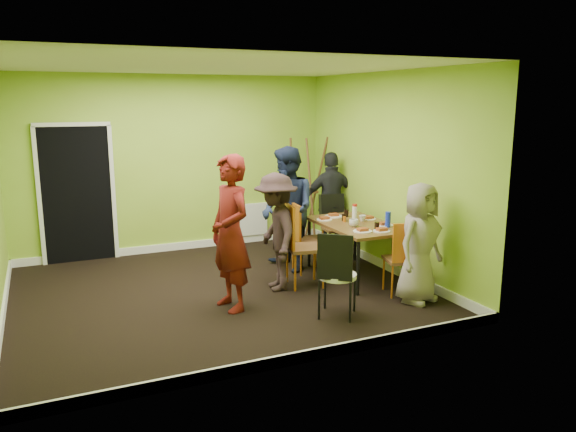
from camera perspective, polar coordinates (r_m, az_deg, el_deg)
name	(u,v)px	position (r m, az deg, el deg)	size (l,w,h in m)	color
ground	(219,291)	(7.31, -6.99, -7.61)	(5.00, 5.00, 0.00)	black
room_walls	(215,216)	(7.08, -7.47, 0.04)	(5.04, 4.54, 2.82)	#8BB12D
dining_table	(357,227)	(7.75, 7.04, -1.15)	(0.90, 1.50, 0.75)	black
chair_left_far	(303,234)	(7.91, 1.54, -1.82)	(0.45, 0.45, 0.99)	#C56412
chair_left_near	(298,241)	(7.30, 1.07, -2.51)	(0.52, 0.51, 1.10)	#C56412
chair_back_end	(333,212)	(8.93, 4.55, 0.44)	(0.44, 0.50, 0.94)	#C56412
chair_front_end	(404,254)	(7.11, 11.68, -3.83)	(0.48, 0.48, 0.95)	#C56412
chair_bentwood	(337,271)	(6.27, 4.96, -5.58)	(0.54, 0.54, 0.99)	black
easel	(306,190)	(9.59, 1.86, 2.63)	(0.72, 0.68, 1.81)	brown
plate_near_left	(324,220)	(7.91, 3.72, -0.36)	(0.22, 0.22, 0.01)	white
plate_near_right	(363,231)	(7.26, 7.59, -1.54)	(0.24, 0.24, 0.01)	white
plate_far_back	(334,216)	(8.14, 4.65, -0.03)	(0.26, 0.26, 0.01)	white
plate_far_front	(382,231)	(7.31, 9.49, -1.52)	(0.22, 0.22, 0.01)	white
plate_wall_back	(368,219)	(8.02, 8.17, -0.29)	(0.21, 0.21, 0.01)	white
plate_wall_front	(384,225)	(7.65, 9.70, -0.92)	(0.25, 0.25, 0.01)	white
thermos	(355,215)	(7.67, 6.78, 0.09)	(0.07, 0.07, 0.25)	white
blue_bottle	(388,219)	(7.56, 10.12, -0.35)	(0.07, 0.07, 0.21)	#1A30C3
orange_bottle	(344,219)	(7.81, 5.74, -0.32)	(0.04, 0.04, 0.08)	#C56412
glass_mid	(344,217)	(7.88, 5.69, -0.15)	(0.06, 0.06, 0.09)	black
glass_back	(346,213)	(8.15, 5.94, 0.28)	(0.07, 0.07, 0.10)	black
glass_front	(377,226)	(7.41, 9.02, -0.98)	(0.06, 0.06, 0.10)	black
cup_a	(354,223)	(7.53, 6.70, -0.70)	(0.13, 0.13, 0.10)	white
cup_b	(363,218)	(7.88, 7.58, -0.22)	(0.09, 0.09, 0.08)	white
person_standing	(231,233)	(6.48, -5.86, -1.75)	(0.66, 0.43, 1.81)	#5F1310
person_left_far	(288,209)	(7.95, -0.01, 0.69)	(0.86, 0.67, 1.77)	#161F37
person_left_near	(276,232)	(7.15, -1.21, -1.63)	(0.98, 0.56, 1.51)	black
person_back_end	(332,202)	(9.07, 4.47, 1.47)	(0.94, 0.39, 1.60)	black
person_front_end	(419,243)	(6.90, 13.21, -2.69)	(0.71, 0.46, 1.46)	gray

